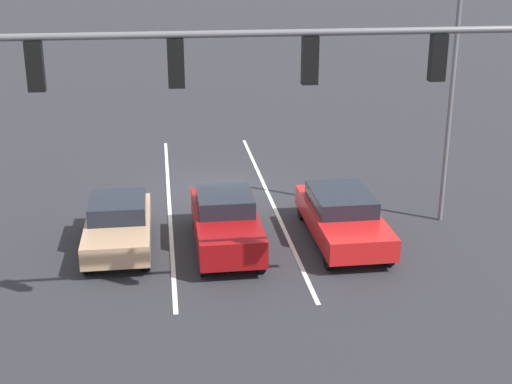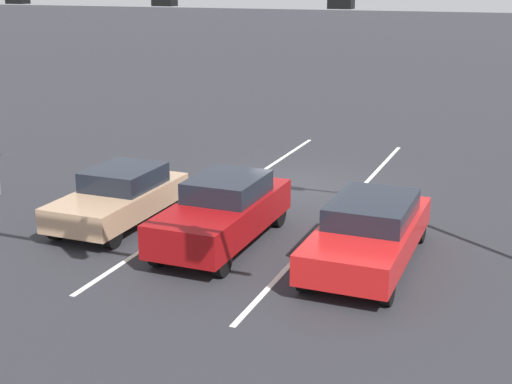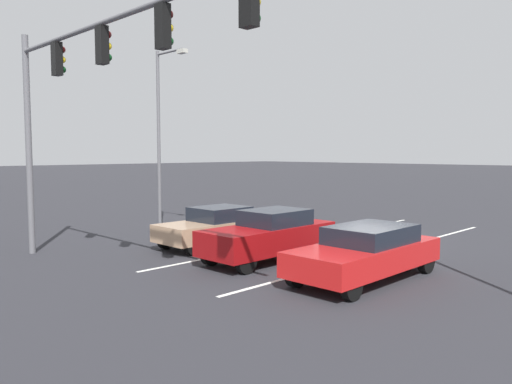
{
  "view_description": "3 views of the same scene",
  "coord_description": "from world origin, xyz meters",
  "views": [
    {
      "loc": [
        1.84,
        24.01,
        8.26
      ],
      "look_at": [
        -0.53,
        6.64,
        2.07
      ],
      "focal_mm": 50.0,
      "sensor_mm": 36.0,
      "label": 1
    },
    {
      "loc": [
        -6.37,
        19.54,
        5.94
      ],
      "look_at": [
        -0.86,
        5.88,
        1.52
      ],
      "focal_mm": 50.0,
      "sensor_mm": 36.0,
      "label": 2
    },
    {
      "loc": [
        -10.26,
        16.48,
        3.33
      ],
      "look_at": [
        0.36,
        5.75,
        2.13
      ],
      "focal_mm": 35.0,
      "sensor_mm": 36.0,
      "label": 3
    }
  ],
  "objects": [
    {
      "name": "ground_plane",
      "position": [
        0.0,
        0.0,
        0.0
      ],
      "size": [
        240.0,
        240.0,
        0.0
      ],
      "primitive_type": "plane",
      "color": "#28282D"
    },
    {
      "name": "lane_stripe_left_divider",
      "position": [
        -1.71,
        1.56,
        0.01
      ],
      "size": [
        0.12,
        15.11,
        0.01
      ],
      "primitive_type": "cube",
      "color": "silver",
      "rests_on": "ground_plane"
    },
    {
      "name": "lane_stripe_center_divider",
      "position": [
        1.71,
        1.56,
        0.01
      ],
      "size": [
        0.12,
        15.11,
        0.01
      ],
      "primitive_type": "cube",
      "color": "silver",
      "rests_on": "ground_plane"
    },
    {
      "name": "car_tan_rightlane_front",
      "position": [
        3.18,
        4.99,
        0.71
      ],
      "size": [
        1.78,
        4.14,
        1.39
      ],
      "color": "tan",
      "rests_on": "ground_plane"
    },
    {
      "name": "car_red_leftlane_front",
      "position": [
        -3.24,
        5.27,
        0.74
      ],
      "size": [
        1.88,
        4.77,
        1.4
      ],
      "color": "red",
      "rests_on": "ground_plane"
    },
    {
      "name": "car_maroon_midlane_front",
      "position": [
        0.16,
        5.36,
        0.8
      ],
      "size": [
        1.75,
        4.53,
        1.56
      ],
      "color": "maroon",
      "rests_on": "ground_plane"
    }
  ]
}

